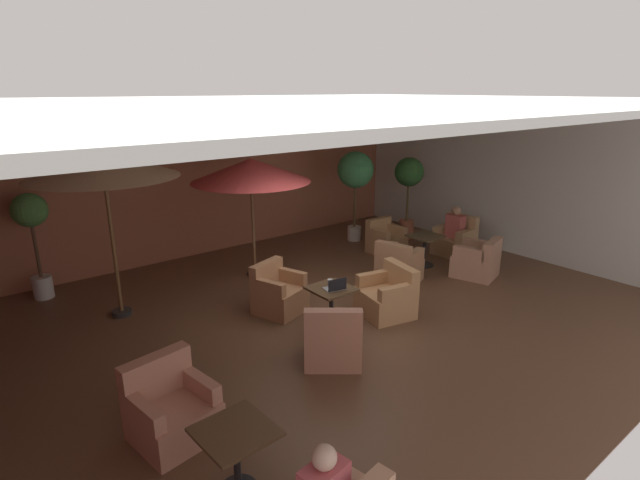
# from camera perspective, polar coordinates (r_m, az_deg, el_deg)

# --- Properties ---
(ground_plane) EXTENTS (10.56, 8.76, 0.02)m
(ground_plane) POSITION_cam_1_polar(r_m,az_deg,el_deg) (8.48, 1.88, -8.33)
(ground_plane) COLOR brown
(wall_back_brick) EXTENTS (10.56, 0.08, 3.43)m
(wall_back_brick) POSITION_cam_1_polar(r_m,az_deg,el_deg) (11.46, -12.45, 7.08)
(wall_back_brick) COLOR #A76044
(wall_back_brick) RESTS_ON ground_plane
(wall_right_plain) EXTENTS (0.08, 8.76, 3.43)m
(wall_right_plain) POSITION_cam_1_polar(r_m,az_deg,el_deg) (11.93, 21.53, 6.67)
(wall_right_plain) COLOR silver
(wall_right_plain) RESTS_ON ground_plane
(ceiling_slab) EXTENTS (10.56, 8.76, 0.06)m
(ceiling_slab) POSITION_cam_1_polar(r_m,az_deg,el_deg) (7.66, 2.14, 15.78)
(ceiling_slab) COLOR white
(ceiling_slab) RESTS_ON wall_back_brick
(cafe_table_front_left) EXTENTS (0.64, 0.64, 0.67)m
(cafe_table_front_left) POSITION_cam_1_polar(r_m,az_deg,el_deg) (7.75, 1.32, -6.60)
(cafe_table_front_left) COLOR black
(cafe_table_front_left) RESTS_ON ground_plane
(armchair_front_left_north) EXTENTS (1.04, 1.03, 0.90)m
(armchair_front_left_north) POSITION_cam_1_polar(r_m,az_deg,el_deg) (6.88, 1.47, -11.61)
(armchair_front_left_north) COLOR #B7755B
(armchair_front_left_north) RESTS_ON ground_plane
(armchair_front_left_east) EXTENTS (0.92, 0.97, 0.84)m
(armchair_front_left_east) POSITION_cam_1_polar(r_m,az_deg,el_deg) (8.33, 7.81, -6.55)
(armchair_front_left_east) COLOR tan
(armchair_front_left_east) RESTS_ON ground_plane
(armchair_front_left_south) EXTENTS (0.91, 0.90, 0.85)m
(armchair_front_left_south) POSITION_cam_1_polar(r_m,az_deg,el_deg) (8.38, -4.87, -6.26)
(armchair_front_left_south) COLOR #B37B52
(armchair_front_left_south) RESTS_ON ground_plane
(cafe_table_front_right) EXTENTS (0.63, 0.63, 0.67)m
(cafe_table_front_right) POSITION_cam_1_polar(r_m,az_deg,el_deg) (10.68, 12.05, -0.49)
(cafe_table_front_right) COLOR black
(cafe_table_front_right) RESTS_ON ground_plane
(armchair_front_right_north) EXTENTS (0.71, 0.71, 0.77)m
(armchair_front_right_north) POSITION_cam_1_polar(r_m,az_deg,el_deg) (11.43, 7.58, -0.02)
(armchair_front_right_north) COLOR #AF8154
(armchair_front_right_north) RESTS_ON ground_plane
(armchair_front_right_east) EXTENTS (0.87, 0.88, 0.83)m
(armchair_front_right_east) POSITION_cam_1_polar(r_m,az_deg,el_deg) (9.76, 9.09, -2.95)
(armchair_front_right_east) COLOR tan
(armchair_front_right_east) RESTS_ON ground_plane
(armchair_front_right_south) EXTENTS (0.93, 0.97, 0.81)m
(armchair_front_right_south) POSITION_cam_1_polar(r_m,az_deg,el_deg) (10.37, 17.74, -2.40)
(armchair_front_right_south) COLOR tan
(armchair_front_right_south) RESTS_ON ground_plane
(armchair_front_right_west) EXTENTS (0.75, 0.80, 0.89)m
(armchair_front_right_west) POSITION_cam_1_polar(r_m,az_deg,el_deg) (11.63, 15.38, -0.04)
(armchair_front_right_west) COLOR tan
(armchair_front_right_west) RESTS_ON ground_plane
(cafe_table_mid_center) EXTENTS (0.69, 0.69, 0.67)m
(cafe_table_mid_center) POSITION_cam_1_polar(r_m,az_deg,el_deg) (4.94, -9.71, -22.33)
(cafe_table_mid_center) COLOR black
(cafe_table_mid_center) RESTS_ON ground_plane
(armchair_mid_center_north) EXTENTS (0.90, 0.88, 0.88)m
(armchair_mid_center_north) POSITION_cam_1_polar(r_m,az_deg,el_deg) (5.84, -16.87, -18.40)
(armchair_mid_center_north) COLOR tan
(armchair_mid_center_north) RESTS_ON ground_plane
(patio_umbrella_tall_red) EXTENTS (2.29, 2.29, 2.74)m
(patio_umbrella_tall_red) POSITION_cam_1_polar(r_m,az_deg,el_deg) (8.31, -23.86, 7.94)
(patio_umbrella_tall_red) COLOR #2D2D2D
(patio_umbrella_tall_red) RESTS_ON ground_plane
(patio_umbrella_center_beige) EXTENTS (2.31, 2.31, 2.37)m
(patio_umbrella_center_beige) POSITION_cam_1_polar(r_m,az_deg,el_deg) (9.59, -8.02, 7.96)
(patio_umbrella_center_beige) COLOR #2D2D2D
(patio_umbrella_center_beige) RESTS_ON ground_plane
(potted_tree_left_corner) EXTENTS (0.88, 0.88, 2.21)m
(potted_tree_left_corner) POSITION_cam_1_polar(r_m,az_deg,el_deg) (11.99, 4.12, 7.70)
(potted_tree_left_corner) COLOR silver
(potted_tree_left_corner) RESTS_ON ground_plane
(potted_tree_mid_left) EXTENTS (0.59, 0.59, 1.93)m
(potted_tree_mid_left) POSITION_cam_1_polar(r_m,az_deg,el_deg) (9.91, -30.41, 1.51)
(potted_tree_mid_left) COLOR silver
(potted_tree_mid_left) RESTS_ON ground_plane
(potted_tree_mid_right) EXTENTS (0.71, 0.71, 2.04)m
(potted_tree_mid_right) POSITION_cam_1_polar(r_m,az_deg,el_deg) (12.39, 10.24, 6.80)
(potted_tree_mid_right) COLOR #AF5E43
(potted_tree_mid_right) RESTS_ON ground_plane
(patron_blue_shirt) EXTENTS (0.26, 0.39, 0.71)m
(patron_blue_shirt) POSITION_cam_1_polar(r_m,az_deg,el_deg) (11.48, 15.41, 1.82)
(patron_blue_shirt) COLOR #B6514A
(patron_blue_shirt) RESTS_ON ground_plane
(iced_drink_cup) EXTENTS (0.08, 0.08, 0.11)m
(iced_drink_cup) POSITION_cam_1_polar(r_m,az_deg,el_deg) (7.73, 1.16, -4.96)
(iced_drink_cup) COLOR silver
(iced_drink_cup) RESTS_ON cafe_table_front_left
(open_laptop) EXTENTS (0.35, 0.29, 0.20)m
(open_laptop) POSITION_cam_1_polar(r_m,az_deg,el_deg) (7.59, 1.82, -5.43)
(open_laptop) COLOR #9EA0A5
(open_laptop) RESTS_ON cafe_table_front_left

